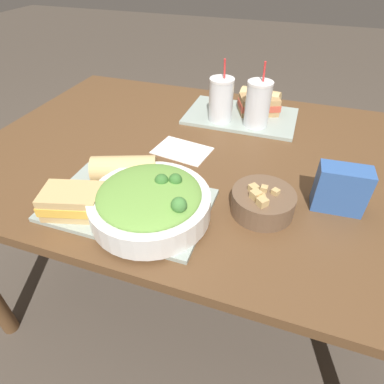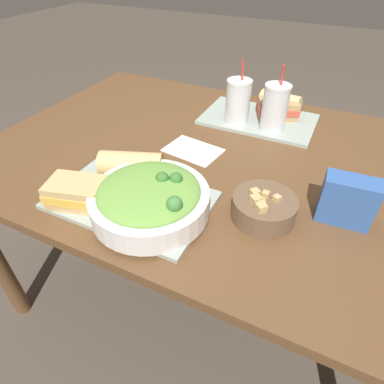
{
  "view_description": "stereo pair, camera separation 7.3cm",
  "coord_description": "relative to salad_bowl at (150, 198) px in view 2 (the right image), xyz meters",
  "views": [
    {
      "loc": [
        0.27,
        -0.86,
        1.28
      ],
      "look_at": [
        0.07,
        -0.29,
        0.79
      ],
      "focal_mm": 30.0,
      "sensor_mm": 36.0,
      "label": 1
    },
    {
      "loc": [
        0.33,
        -0.83,
        1.28
      ],
      "look_at": [
        0.07,
        -0.29,
        0.79
      ],
      "focal_mm": 30.0,
      "sensor_mm": 36.0,
      "label": 2
    }
  ],
  "objects": [
    {
      "name": "baguette_near",
      "position": [
        -0.13,
        0.11,
        -0.01
      ],
      "size": [
        0.19,
        0.13,
        0.07
      ],
      "rotation": [
        0.0,
        0.0,
        1.93
      ],
      "color": "tan",
      "rests_on": "tray_near"
    },
    {
      "name": "soup_bowl",
      "position": [
        0.25,
        0.11,
        -0.02
      ],
      "size": [
        0.16,
        0.16,
        0.08
      ],
      "color": "brown",
      "rests_on": "dining_table"
    },
    {
      "name": "sandwich_far",
      "position": [
        0.15,
        0.66,
        -0.01
      ],
      "size": [
        0.17,
        0.14,
        0.06
      ],
      "rotation": [
        0.0,
        0.0,
        0.38
      ],
      "color": "tan",
      "rests_on": "tray_far"
    },
    {
      "name": "drink_cup_dark",
      "position": [
        0.02,
        0.56,
        0.03
      ],
      "size": [
        0.09,
        0.09,
        0.22
      ],
      "color": "silver",
      "rests_on": "tray_far"
    },
    {
      "name": "baguette_far",
      "position": [
        0.15,
        0.71,
        -0.01
      ],
      "size": [
        0.16,
        0.09,
        0.07
      ],
      "rotation": [
        0.0,
        0.0,
        1.43
      ],
      "color": "tan",
      "rests_on": "tray_far"
    },
    {
      "name": "salad_bowl",
      "position": [
        0.0,
        0.0,
        0.0
      ],
      "size": [
        0.29,
        0.29,
        0.1
      ],
      "color": "white",
      "rests_on": "tray_near"
    },
    {
      "name": "drink_cup_red",
      "position": [
        0.16,
        0.56,
        0.03
      ],
      "size": [
        0.09,
        0.09,
        0.23
      ],
      "color": "silver",
      "rests_on": "tray_far"
    },
    {
      "name": "chip_bag",
      "position": [
        0.43,
        0.19,
        0.01
      ],
      "size": [
        0.13,
        0.07,
        0.12
      ],
      "rotation": [
        0.0,
        0.0,
        0.06
      ],
      "color": "#335BA3",
      "rests_on": "dining_table"
    },
    {
      "name": "dining_table",
      "position": [
        0.02,
        0.34,
        -0.14
      ],
      "size": [
        1.46,
        1.02,
        0.73
      ],
      "color": "brown",
      "rests_on": "ground_plane"
    },
    {
      "name": "tray_near",
      "position": [
        -0.07,
        0.02,
        -0.05
      ],
      "size": [
        0.41,
        0.26,
        0.01
      ],
      "color": "#99A89E",
      "rests_on": "dining_table"
    },
    {
      "name": "sandwich_near",
      "position": [
        -0.18,
        -0.05,
        -0.01
      ],
      "size": [
        0.17,
        0.13,
        0.06
      ],
      "rotation": [
        0.0,
        0.0,
        0.26
      ],
      "color": "tan",
      "rests_on": "tray_near"
    },
    {
      "name": "napkin_folded",
      "position": [
        -0.04,
        0.32,
        -0.05
      ],
      "size": [
        0.19,
        0.15,
        0.0
      ],
      "color": "white",
      "rests_on": "dining_table"
    },
    {
      "name": "ground_plane",
      "position": [
        0.02,
        0.34,
        -0.78
      ],
      "size": [
        12.0,
        12.0,
        0.0
      ],
      "primitive_type": "plane",
      "color": "#4C4238"
    },
    {
      "name": "tray_far",
      "position": [
        0.09,
        0.62,
        -0.05
      ],
      "size": [
        0.41,
        0.26,
        0.01
      ],
      "color": "#99A89E",
      "rests_on": "dining_table"
    }
  ]
}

